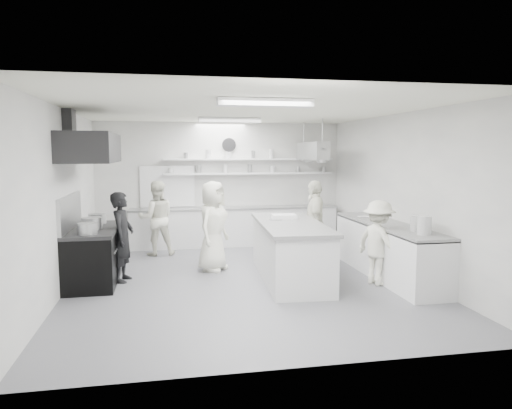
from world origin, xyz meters
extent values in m
cube|color=gray|center=(0.00, 0.00, -0.01)|extent=(6.00, 7.00, 0.02)
cube|color=white|center=(0.00, 0.00, 3.01)|extent=(6.00, 7.00, 0.02)
cube|color=silver|center=(0.00, 3.50, 1.50)|extent=(6.00, 0.04, 3.00)
cube|color=silver|center=(0.00, -3.50, 1.50)|extent=(6.00, 0.04, 3.00)
cube|color=silver|center=(-3.00, 0.00, 1.50)|extent=(0.04, 7.00, 3.00)
cube|color=silver|center=(3.00, 0.00, 1.50)|extent=(0.04, 7.00, 3.00)
cube|color=black|center=(-2.60, 0.40, 0.45)|extent=(0.80, 1.80, 0.90)
cube|color=#262627|center=(-2.60, 0.40, 2.35)|extent=(0.85, 2.00, 0.50)
cube|color=white|center=(0.30, 3.20, 0.46)|extent=(5.00, 0.60, 0.92)
cube|color=white|center=(0.70, 3.37, 1.75)|extent=(4.20, 0.26, 0.04)
cube|color=white|center=(0.70, 3.37, 2.10)|extent=(4.20, 0.26, 0.04)
cube|color=black|center=(-1.30, 3.48, 1.45)|extent=(1.30, 0.04, 1.00)
cylinder|color=white|center=(0.20, 3.46, 2.45)|extent=(0.32, 0.05, 0.32)
cube|color=white|center=(2.65, -0.20, 0.47)|extent=(0.74, 3.30, 0.94)
cube|color=#ACADAF|center=(2.00, 2.40, 2.30)|extent=(0.30, 1.60, 0.40)
cube|color=white|center=(0.00, -1.80, 2.94)|extent=(1.30, 0.25, 0.10)
cube|color=white|center=(0.00, 1.80, 2.94)|extent=(1.30, 0.25, 0.10)
cube|color=white|center=(0.83, -0.06, 0.49)|extent=(1.15, 2.72, 0.98)
cylinder|color=#ACADAF|center=(-2.60, 0.29, 1.04)|extent=(0.35, 0.35, 0.25)
imported|color=black|center=(-2.11, 0.36, 0.79)|extent=(0.48, 0.64, 1.59)
imported|color=white|center=(-1.56, 2.43, 0.82)|extent=(0.86, 0.71, 1.65)
imported|color=white|center=(-0.46, 0.84, 0.86)|extent=(0.92, 1.01, 1.73)
imported|color=white|center=(1.59, 0.88, 0.86)|extent=(0.66, 1.08, 1.72)
imported|color=white|center=(2.24, -0.67, 0.73)|extent=(0.83, 1.07, 1.46)
imported|color=#ACADAF|center=(0.65, 0.34, 1.01)|extent=(0.27, 0.27, 0.06)
imported|color=white|center=(0.83, 0.71, 1.01)|extent=(0.22, 0.22, 0.06)
imported|color=white|center=(2.54, 0.67, 0.97)|extent=(0.25, 0.25, 0.06)
camera|label=1|loc=(-1.33, -8.12, 2.28)|focal=33.14mm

